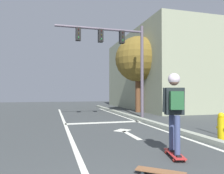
# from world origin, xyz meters

# --- Properties ---
(lane_line_center) EXTENTS (0.12, 20.00, 0.01)m
(lane_line_center) POSITION_xyz_m (-0.20, 6.00, 0.00)
(lane_line_center) COLOR silver
(lane_line_center) RESTS_ON ground
(lane_line_curbside) EXTENTS (0.12, 20.00, 0.01)m
(lane_line_curbside) POSITION_xyz_m (2.96, 6.00, 0.00)
(lane_line_curbside) COLOR silver
(lane_line_curbside) RESTS_ON ground
(stop_bar) EXTENTS (3.31, 0.40, 0.01)m
(stop_bar) POSITION_xyz_m (1.45, 8.05, 0.00)
(stop_bar) COLOR silver
(stop_bar) RESTS_ON ground
(lane_arrow_stem) EXTENTS (0.16, 1.40, 0.01)m
(lane_arrow_stem) POSITION_xyz_m (1.62, 5.17, 0.00)
(lane_arrow_stem) COLOR silver
(lane_arrow_stem) RESTS_ON ground
(lane_arrow_head) EXTENTS (0.71, 0.71, 0.01)m
(lane_arrow_head) POSITION_xyz_m (1.62, 6.02, 0.00)
(lane_arrow_head) COLOR silver
(lane_arrow_head) RESTS_ON ground
(curb_strip) EXTENTS (0.24, 24.00, 0.14)m
(curb_strip) POSITION_xyz_m (3.21, 6.00, 0.07)
(curb_strip) COLOR #9DA393
(curb_strip) RESTS_ON ground
(skateboard) EXTENTS (0.41, 0.84, 0.08)m
(skateboard) POSITION_xyz_m (1.66, 2.80, 0.07)
(skateboard) COLOR red
(skateboard) RESTS_ON ground
(skater) EXTENTS (0.44, 0.61, 1.62)m
(skater) POSITION_xyz_m (1.66, 2.79, 1.10)
(skater) COLOR #3E4A75
(skater) RESTS_ON skateboard
(spare_skateboard) EXTENTS (0.73, 0.65, 0.08)m
(spare_skateboard) POSITION_xyz_m (0.91, 1.99, 0.07)
(spare_skateboard) COLOR brown
(spare_skateboard) RESTS_ON ground
(traffic_signal_mast) EXTENTS (4.59, 0.34, 4.85)m
(traffic_signal_mast) POSITION_xyz_m (2.50, 9.55, 3.57)
(traffic_signal_mast) COLOR #5F5663
(traffic_signal_mast) RESTS_ON ground
(fire_hydrant) EXTENTS (0.20, 0.30, 0.76)m
(fire_hydrant) POSITION_xyz_m (3.69, 3.78, 0.38)
(fire_hydrant) COLOR gold
(fire_hydrant) RESTS_ON ground
(roadside_tree) EXTENTS (3.02, 3.02, 5.05)m
(roadside_tree) POSITION_xyz_m (4.78, 12.34, 3.51)
(roadside_tree) COLOR brown
(roadside_tree) RESTS_ON ground
(building_block) EXTENTS (11.10, 11.46, 5.99)m
(building_block) POSITION_xyz_m (10.65, 15.37, 3.00)
(building_block) COLOR #959D7F
(building_block) RESTS_ON ground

